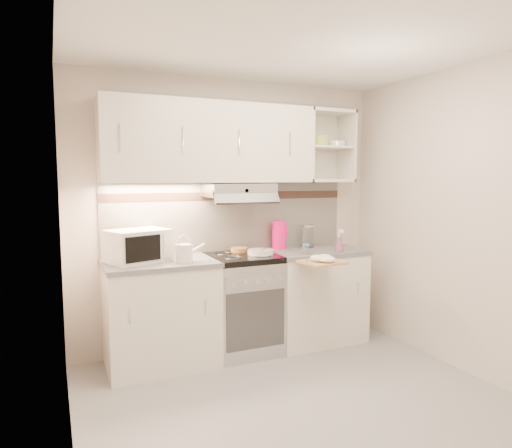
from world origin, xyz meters
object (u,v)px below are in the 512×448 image
object	(u,v)px
cutting_board	(322,262)
microwave	(138,246)
electric_range	(243,303)
watering_can	(185,252)
pink_pitcher	(279,235)
spray_bottle	(339,243)
plate_stack	(260,252)
glass_jar	(308,236)

from	to	relation	value
cutting_board	microwave	bearing A→B (deg)	155.82
electric_range	watering_can	world-z (taller)	watering_can
microwave	pink_pitcher	world-z (taller)	pink_pitcher
electric_range	microwave	world-z (taller)	microwave
microwave	pink_pitcher	bearing A→B (deg)	-14.03
microwave	spray_bottle	xyz separation A→B (m)	(1.81, -0.26, -0.05)
electric_range	plate_stack	size ratio (longest dim) A/B	3.85
watering_can	glass_jar	size ratio (longest dim) A/B	1.21
microwave	pink_pitcher	size ratio (longest dim) A/B	2.05
watering_can	plate_stack	world-z (taller)	watering_can
glass_jar	cutting_board	world-z (taller)	glass_jar
pink_pitcher	spray_bottle	size ratio (longest dim) A/B	1.22
glass_jar	spray_bottle	xyz separation A→B (m)	(0.12, -0.37, -0.03)
electric_range	pink_pitcher	bearing A→B (deg)	21.27
plate_stack	glass_jar	xyz separation A→B (m)	(0.62, 0.20, 0.09)
cutting_board	spray_bottle	bearing A→B (deg)	30.35
pink_pitcher	spray_bottle	bearing A→B (deg)	-31.20
pink_pitcher	glass_jar	distance (m)	0.31
plate_stack	spray_bottle	xyz separation A→B (m)	(0.73, -0.17, 0.07)
microwave	cutting_board	world-z (taller)	microwave
microwave	plate_stack	size ratio (longest dim) A/B	2.41
pink_pitcher	cutting_board	size ratio (longest dim) A/B	0.81
electric_range	microwave	xyz separation A→B (m)	(-0.92, 0.04, 0.58)
watering_can	pink_pitcher	bearing A→B (deg)	4.44
watering_can	spray_bottle	xyz separation A→B (m)	(1.46, -0.08, 0.00)
pink_pitcher	cutting_board	bearing A→B (deg)	-70.61
watering_can	cutting_board	distance (m)	1.17
plate_stack	pink_pitcher	bearing A→B (deg)	36.62
microwave	plate_stack	xyz separation A→B (m)	(1.07, -0.09, -0.11)
glass_jar	cutting_board	bearing A→B (deg)	-110.08
glass_jar	spray_bottle	distance (m)	0.39
plate_stack	spray_bottle	bearing A→B (deg)	-13.07
pink_pitcher	cutting_board	distance (m)	0.67
plate_stack	pink_pitcher	size ratio (longest dim) A/B	0.85
pink_pitcher	spray_bottle	world-z (taller)	pink_pitcher
electric_range	cutting_board	bearing A→B (deg)	-40.33
electric_range	microwave	size ratio (longest dim) A/B	1.60
microwave	glass_jar	xyz separation A→B (m)	(1.69, 0.11, -0.02)
plate_stack	spray_bottle	size ratio (longest dim) A/B	1.04
watering_can	pink_pitcher	size ratio (longest dim) A/B	0.99
microwave	spray_bottle	world-z (taller)	microwave
watering_can	cutting_board	world-z (taller)	watering_can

